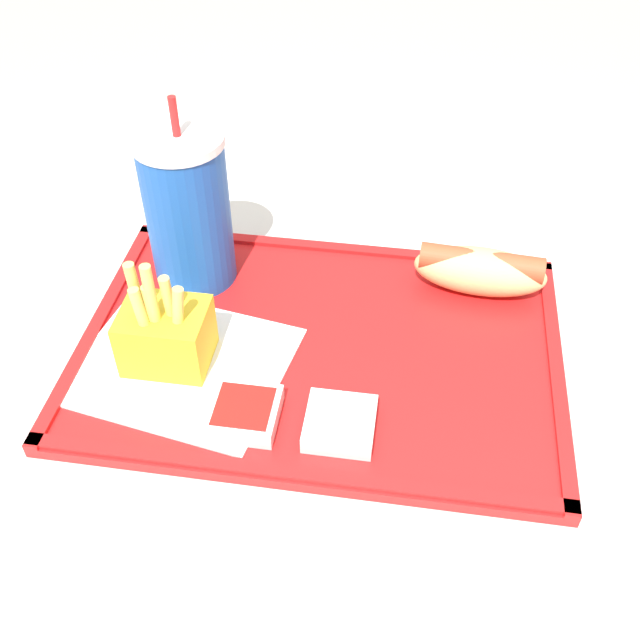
# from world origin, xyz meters

# --- Properties ---
(dining_table) EXTENTS (1.26, 0.89, 0.77)m
(dining_table) POSITION_xyz_m (0.00, 0.00, 0.39)
(dining_table) COLOR beige
(dining_table) RESTS_ON ground_plane
(food_tray) EXTENTS (0.42, 0.29, 0.01)m
(food_tray) POSITION_xyz_m (0.03, 0.00, 0.78)
(food_tray) COLOR red
(food_tray) RESTS_ON dining_table
(paper_napkin) EXTENTS (0.20, 0.18, 0.00)m
(paper_napkin) POSITION_xyz_m (-0.09, -0.04, 0.79)
(paper_napkin) COLOR white
(paper_napkin) RESTS_ON food_tray
(soda_cup) EXTENTS (0.08, 0.08, 0.19)m
(soda_cup) POSITION_xyz_m (-0.11, 0.08, 0.86)
(soda_cup) COLOR #194CA5
(soda_cup) RESTS_ON food_tray
(hot_dog_far) EXTENTS (0.13, 0.06, 0.04)m
(hot_dog_far) POSITION_xyz_m (0.16, 0.10, 0.81)
(hot_dog_far) COLOR #DBB270
(hot_dog_far) RESTS_ON food_tray
(fries_carton) EXTENTS (0.07, 0.06, 0.11)m
(fries_carton) POSITION_xyz_m (-0.10, -0.04, 0.82)
(fries_carton) COLOR gold
(fries_carton) RESTS_ON food_tray
(sauce_cup_mayo) EXTENTS (0.05, 0.05, 0.02)m
(sauce_cup_mayo) POSITION_xyz_m (0.06, -0.09, 0.79)
(sauce_cup_mayo) COLOR silver
(sauce_cup_mayo) RESTS_ON food_tray
(sauce_cup_ketchup) EXTENTS (0.05, 0.05, 0.02)m
(sauce_cup_ketchup) POSITION_xyz_m (-0.02, -0.09, 0.79)
(sauce_cup_ketchup) COLOR silver
(sauce_cup_ketchup) RESTS_ON food_tray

